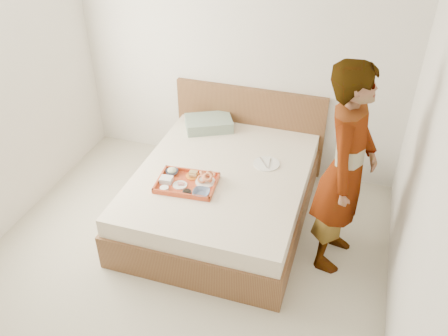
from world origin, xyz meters
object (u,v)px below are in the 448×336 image
dinner_plate (267,164)px  person (346,171)px  bed (222,194)px  tray (187,183)px

dinner_plate → person: (0.74, -0.47, 0.39)m
bed → dinner_plate: 0.52m
dinner_plate → person: person is taller
bed → person: bearing=-11.2°
bed → tray: tray is taller
tray → person: person is taller
bed → person: (1.11, -0.22, 0.66)m
bed → person: person is taller
tray → person: 1.40m
bed → tray: (-0.24, -0.29, 0.29)m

